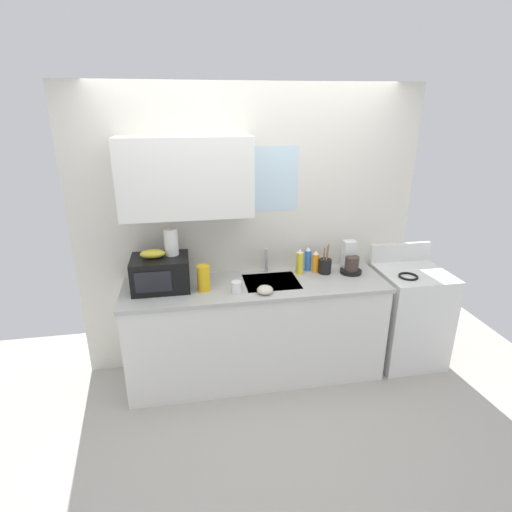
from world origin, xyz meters
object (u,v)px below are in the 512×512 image
object	(u,v)px
dish_soap_bottle_yellow	(300,262)
cereal_canister	(204,278)
banana_bunch	(153,254)
utensil_crock	(325,266)
coffee_maker	(350,261)
paper_towel_roll	(171,242)
dish_soap_bottle_blue	(308,259)
small_bowl	(265,290)
microwave	(161,273)
mug_white	(237,287)
stove_range	(408,315)
dish_soap_bottle_orange	(316,262)

from	to	relation	value
dish_soap_bottle_yellow	cereal_canister	world-z (taller)	dish_soap_bottle_yellow
banana_bunch	utensil_crock	bearing A→B (deg)	2.70
dish_soap_bottle_yellow	cereal_canister	xyz separation A→B (m)	(-0.86, -0.19, -0.01)
banana_bunch	dish_soap_bottle_yellow	world-z (taller)	banana_bunch
coffee_maker	paper_towel_roll	bearing A→B (deg)	-179.69
coffee_maker	dish_soap_bottle_blue	bearing A→B (deg)	164.20
banana_bunch	small_bowl	size ratio (longest dim) A/B	1.54
paper_towel_roll	dish_soap_bottle_yellow	size ratio (longest dim) A/B	0.93
paper_towel_roll	banana_bunch	bearing A→B (deg)	-161.57
banana_bunch	coffee_maker	world-z (taller)	banana_bunch
microwave	banana_bunch	xyz separation A→B (m)	(-0.05, 0.00, 0.17)
dish_soap_bottle_blue	cereal_canister	xyz separation A→B (m)	(-0.95, -0.26, 0.00)
small_bowl	paper_towel_roll	bearing A→B (deg)	157.29
microwave	mug_white	world-z (taller)	microwave
banana_bunch	cereal_canister	bearing A→B (deg)	-14.38
stove_range	microwave	distance (m)	2.31
dish_soap_bottle_orange	utensil_crock	xyz separation A→B (m)	(0.08, -0.05, -0.02)
microwave	small_bowl	world-z (taller)	microwave
coffee_maker	small_bowl	bearing A→B (deg)	-159.89
banana_bunch	dish_soap_bottle_yellow	xyz separation A→B (m)	(1.25, 0.09, -0.19)
paper_towel_roll	mug_white	size ratio (longest dim) A/B	2.32
paper_towel_roll	microwave	bearing A→B (deg)	-152.83
utensil_crock	coffee_maker	bearing A→B (deg)	-2.86
banana_bunch	cereal_canister	xyz separation A→B (m)	(0.39, -0.10, -0.20)
stove_range	paper_towel_roll	size ratio (longest dim) A/B	4.91
dish_soap_bottle_yellow	stove_range	bearing A→B (deg)	-7.62
cereal_canister	mug_white	world-z (taller)	cereal_canister
paper_towel_roll	utensil_crock	xyz separation A→B (m)	(1.33, 0.02, -0.31)
small_bowl	utensil_crock	bearing A→B (deg)	27.59
cereal_canister	stove_range	bearing A→B (deg)	1.61
dish_soap_bottle_yellow	banana_bunch	bearing A→B (deg)	-175.74
dish_soap_bottle_blue	cereal_canister	distance (m)	0.99
dish_soap_bottle_blue	paper_towel_roll	bearing A→B (deg)	-174.67
coffee_maker	cereal_canister	world-z (taller)	coffee_maker
dish_soap_bottle_yellow	cereal_canister	size ratio (longest dim) A/B	1.11
stove_range	banana_bunch	xyz separation A→B (m)	(-2.29, 0.05, 0.75)
paper_towel_roll	mug_white	distance (m)	0.64
stove_range	small_bowl	bearing A→B (deg)	-171.85
paper_towel_roll	cereal_canister	xyz separation A→B (m)	(0.24, -0.15, -0.27)
mug_white	banana_bunch	bearing A→B (deg)	163.63
utensil_crock	dish_soap_bottle_blue	bearing A→B (deg)	145.70
mug_white	small_bowl	distance (m)	0.23
stove_range	cereal_canister	distance (m)	1.98
mug_white	small_bowl	world-z (taller)	mug_white
dish_soap_bottle_orange	dish_soap_bottle_yellow	bearing A→B (deg)	-171.63
banana_bunch	small_bowl	world-z (taller)	banana_bunch
stove_range	dish_soap_bottle_blue	xyz separation A→B (m)	(-0.94, 0.21, 0.55)
banana_bunch	coffee_maker	size ratio (longest dim) A/B	0.71
paper_towel_roll	cereal_canister	bearing A→B (deg)	-32.01
utensil_crock	stove_range	bearing A→B (deg)	-8.17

